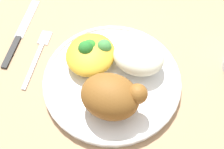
{
  "coord_description": "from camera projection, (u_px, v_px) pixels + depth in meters",
  "views": [
    {
      "loc": [
        0.09,
        -0.25,
        0.45
      ],
      "look_at": [
        0.0,
        0.0,
        0.03
      ],
      "focal_mm": 45.06,
      "sensor_mm": 36.0,
      "label": 1
    }
  ],
  "objects": [
    {
      "name": "ground_plane",
      "position": [
        112.0,
        82.0,
        0.53
      ],
      "size": [
        2.0,
        2.0,
        0.0
      ],
      "primitive_type": "plane",
      "color": "#A4805D"
    },
    {
      "name": "rice_pile",
      "position": [
        139.0,
        57.0,
        0.51
      ],
      "size": [
        0.09,
        0.08,
        0.05
      ],
      "primitive_type": "ellipsoid",
      "color": "white",
      "rests_on": "plate"
    },
    {
      "name": "mac_cheese_with_broccoli",
      "position": [
        92.0,
        53.0,
        0.52
      ],
      "size": [
        0.09,
        0.1,
        0.04
      ],
      "color": "gold",
      "rests_on": "plate"
    },
    {
      "name": "plate",
      "position": [
        112.0,
        80.0,
        0.52
      ],
      "size": [
        0.25,
        0.25,
        0.02
      ],
      "color": "white",
      "rests_on": "ground_plane"
    },
    {
      "name": "knife",
      "position": [
        18.0,
        38.0,
        0.58
      ],
      "size": [
        0.04,
        0.19,
        0.01
      ],
      "color": "black",
      "rests_on": "ground_plane"
    },
    {
      "name": "fork",
      "position": [
        38.0,
        55.0,
        0.56
      ],
      "size": [
        0.03,
        0.14,
        0.01
      ],
      "color": "#B2B2B7",
      "rests_on": "ground_plane"
    },
    {
      "name": "roasted_chicken",
      "position": [
        112.0,
        96.0,
        0.45
      ],
      "size": [
        0.11,
        0.08,
        0.07
      ],
      "color": "brown",
      "rests_on": "plate"
    }
  ]
}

